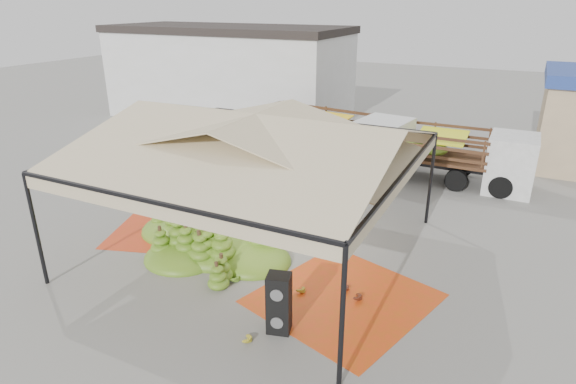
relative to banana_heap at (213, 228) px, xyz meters
The scene contains 17 objects.
ground 1.47m from the banana_heap, 19.41° to the left, with size 90.00×90.00×0.00m, color slate.
canopy_tent 3.02m from the banana_heap, 19.41° to the left, with size 8.10×8.10×4.00m.
building_white 17.01m from the banana_heap, 121.16° to the left, with size 14.30×6.30×5.40m.
tarp_left 1.96m from the banana_heap, 156.62° to the left, with size 4.01×3.82×0.01m, color red.
tarp_right 4.47m from the banana_heap, 10.54° to the right, with size 3.64×3.82×0.01m, color red.
banana_heap is the anchor object (origin of this frame).
hand_yellow_a 4.44m from the banana_heap, 47.45° to the right, with size 0.46×0.37×0.21m, color gold.
hand_yellow_b 3.43m from the banana_heap, 17.33° to the right, with size 0.43×0.35×0.20m, color gold.
hand_red_a 4.67m from the banana_heap, ahead, with size 0.48×0.40×0.22m, color #522112.
hand_red_b 4.25m from the banana_heap, ahead, with size 0.45×0.37×0.20m, color #532313.
hand_green 2.04m from the banana_heap, 41.61° to the right, with size 0.47×0.38×0.21m, color #377418.
hanging_bunches 2.42m from the banana_heap, ahead, with size 3.24×0.24×0.20m.
speaker_stack 4.35m from the banana_heap, 36.45° to the right, with size 0.60×0.56×1.39m.
banana_leaves 2.87m from the banana_heap, 150.25° to the left, with size 0.96×1.36×3.70m, color #2C6D1D, non-canonical shape.
vendor 4.10m from the banana_heap, 72.57° to the left, with size 0.68×0.44×1.85m, color gray.
truck_left 8.54m from the banana_heap, 87.03° to the left, with size 7.11×3.32×2.35m.
truck_right 10.32m from the banana_heap, 58.32° to the left, with size 6.23×2.20×2.14m.
Camera 1 is at (6.28, -10.76, 6.78)m, focal length 30.00 mm.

